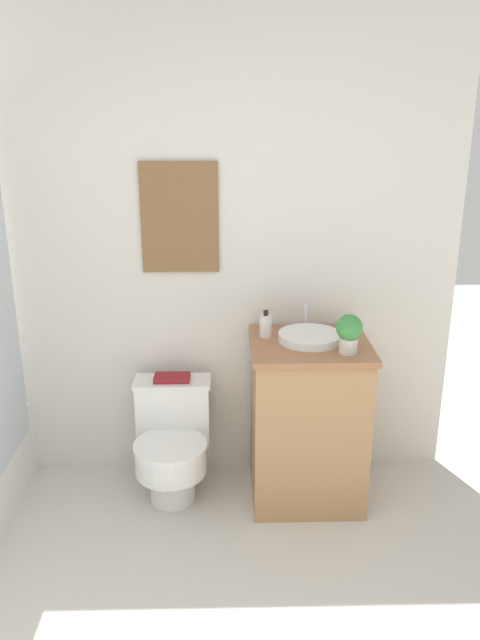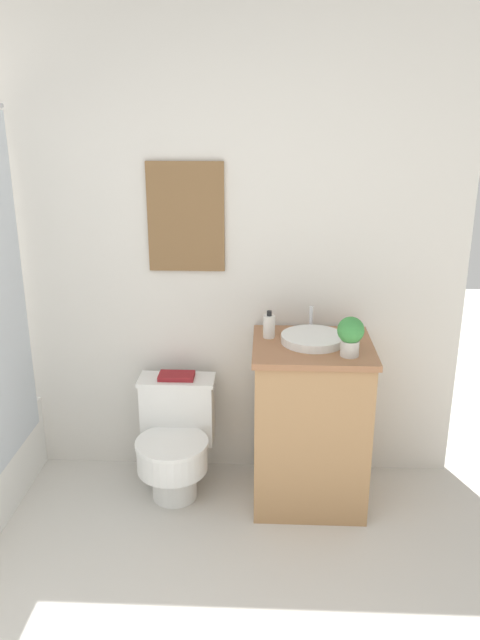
{
  "view_description": "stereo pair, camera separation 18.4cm",
  "coord_description": "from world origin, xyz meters",
  "px_view_note": "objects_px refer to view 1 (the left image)",
  "views": [
    {
      "loc": [
        0.52,
        -0.98,
        1.95
      ],
      "look_at": [
        0.58,
        1.72,
        1.04
      ],
      "focal_mm": 35.0,
      "sensor_mm": 36.0,
      "label": 1
    },
    {
      "loc": [
        0.7,
        -0.98,
        1.95
      ],
      "look_at": [
        0.58,
        1.72,
        1.04
      ],
      "focal_mm": 35.0,
      "sensor_mm": 36.0,
      "label": 2
    }
  ],
  "objects_px": {
    "soap_bottle": "(266,326)",
    "book_on_tank": "(172,378)",
    "sink": "(310,337)",
    "toilet": "(172,441)",
    "potted_plant": "(349,332)"
  },
  "relations": [
    {
      "from": "soap_bottle",
      "to": "book_on_tank",
      "type": "xyz_separation_m",
      "value": [
        -0.49,
        0.06,
        -0.31
      ]
    },
    {
      "from": "sink",
      "to": "book_on_tank",
      "type": "xyz_separation_m",
      "value": [
        -0.7,
        0.12,
        -0.27
      ]
    },
    {
      "from": "toilet",
      "to": "soap_bottle",
      "type": "height_order",
      "value": "soap_bottle"
    },
    {
      "from": "toilet",
      "to": "sink",
      "type": "height_order",
      "value": "sink"
    },
    {
      "from": "toilet",
      "to": "soap_bottle",
      "type": "distance_m",
      "value": 0.79
    },
    {
      "from": "toilet",
      "to": "soap_bottle",
      "type": "xyz_separation_m",
      "value": [
        0.49,
        0.06,
        0.62
      ]
    },
    {
      "from": "toilet",
      "to": "book_on_tank",
      "type": "height_order",
      "value": "book_on_tank"
    },
    {
      "from": "toilet",
      "to": "potted_plant",
      "type": "xyz_separation_m",
      "value": [
        0.86,
        -0.17,
        0.66
      ]
    },
    {
      "from": "book_on_tank",
      "to": "potted_plant",
      "type": "bearing_deg",
      "value": -18.81
    },
    {
      "from": "toilet",
      "to": "book_on_tank",
      "type": "xyz_separation_m",
      "value": [
        -0.0,
        0.12,
        0.31
      ]
    },
    {
      "from": "sink",
      "to": "soap_bottle",
      "type": "height_order",
      "value": "soap_bottle"
    },
    {
      "from": "soap_bottle",
      "to": "potted_plant",
      "type": "bearing_deg",
      "value": -31.6
    },
    {
      "from": "toilet",
      "to": "sink",
      "type": "distance_m",
      "value": 0.91
    },
    {
      "from": "soap_bottle",
      "to": "potted_plant",
      "type": "relative_size",
      "value": 0.74
    },
    {
      "from": "sink",
      "to": "potted_plant",
      "type": "xyz_separation_m",
      "value": [
        0.16,
        -0.17,
        0.09
      ]
    }
  ]
}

